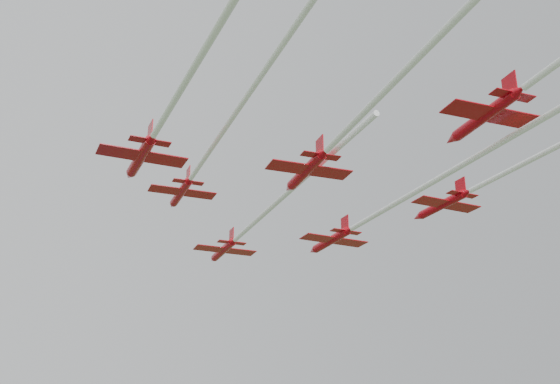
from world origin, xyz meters
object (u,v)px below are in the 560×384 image
jet_row2_left (221,135)px  jet_row2_right (391,206)px  jet_row3_left (193,69)px  jet_row3_right (530,160)px  jet_lead (250,226)px  jet_row3_mid (363,113)px

jet_row2_left → jet_row2_right: bearing=10.5°
jet_row3_left → jet_row2_left: bearing=64.4°
jet_row3_right → jet_row3_left: bearing=-175.2°
jet_row2_right → jet_row3_left: bearing=-148.7°
jet_lead → jet_row3_left: 42.88m
jet_row2_left → jet_row3_right: (29.54, -16.32, -2.34)m
jet_row2_left → jet_row3_right: 33.82m
jet_row3_mid → jet_row3_right: 23.12m
jet_row3_left → jet_row3_mid: bearing=4.0°
jet_row2_left → jet_row3_left: size_ratio=0.95×
jet_lead → jet_row3_mid: jet_lead is taller
jet_row3_left → jet_row3_right: size_ratio=1.15×
jet_lead → jet_row2_left: size_ratio=0.82×
jet_row3_mid → jet_lead: bearing=89.1°
jet_lead → jet_row2_right: (8.94, -19.48, -1.45)m
jet_row3_right → jet_row3_mid: bearing=-173.2°
jet_row2_left → jet_row3_mid: bearing=-58.4°
jet_row2_right → jet_row3_mid: bearing=-129.1°
jet_row3_left → jet_row3_mid: jet_row3_mid is taller
jet_lead → jet_row3_right: size_ratio=0.89×
jet_row2_left → jet_row2_right: 23.82m
jet_lead → jet_row2_left: (-14.61, -19.50, 2.16)m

